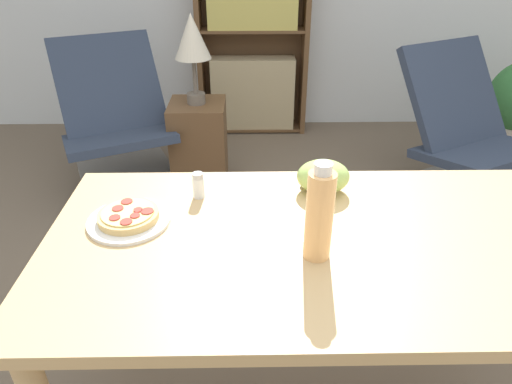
{
  "coord_description": "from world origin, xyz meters",
  "views": [
    {
      "loc": [
        -0.26,
        -1.04,
        1.47
      ],
      "look_at": [
        -0.24,
        0.04,
        0.83
      ],
      "focal_mm": 32.0,
      "sensor_mm": 36.0,
      "label": 1
    }
  ],
  "objects_px": {
    "salt_shaker": "(198,185)",
    "pizza_on_plate": "(129,217)",
    "table_lamp": "(192,41)",
    "side_table": "(199,143)",
    "grape_bunch": "(323,177)",
    "lounge_chair_far": "(464,155)",
    "lounge_chair_near": "(121,142)",
    "drink_bottle": "(319,215)",
    "bookshelf": "(252,39)"
  },
  "relations": [
    {
      "from": "salt_shaker",
      "to": "pizza_on_plate",
      "type": "bearing_deg",
      "value": -144.04
    },
    {
      "from": "pizza_on_plate",
      "to": "salt_shaker",
      "type": "relative_size",
      "value": 2.82
    },
    {
      "from": "table_lamp",
      "to": "side_table",
      "type": "bearing_deg",
      "value": 90.0
    },
    {
      "from": "pizza_on_plate",
      "to": "side_table",
      "type": "distance_m",
      "value": 1.71
    },
    {
      "from": "grape_bunch",
      "to": "lounge_chair_far",
      "type": "height_order",
      "value": "lounge_chair_far"
    },
    {
      "from": "lounge_chair_near",
      "to": "table_lamp",
      "type": "relative_size",
      "value": 1.82
    },
    {
      "from": "lounge_chair_near",
      "to": "lounge_chair_far",
      "type": "distance_m",
      "value": 2.08
    },
    {
      "from": "drink_bottle",
      "to": "salt_shaker",
      "type": "xyz_separation_m",
      "value": [
        -0.31,
        0.28,
        -0.08
      ]
    },
    {
      "from": "lounge_chair_far",
      "to": "table_lamp",
      "type": "distance_m",
      "value": 1.72
    },
    {
      "from": "salt_shaker",
      "to": "grape_bunch",
      "type": "bearing_deg",
      "value": 4.52
    },
    {
      "from": "drink_bottle",
      "to": "side_table",
      "type": "bearing_deg",
      "value": 105.03
    },
    {
      "from": "lounge_chair_near",
      "to": "bookshelf",
      "type": "distance_m",
      "value": 1.3
    },
    {
      "from": "grape_bunch",
      "to": "side_table",
      "type": "height_order",
      "value": "grape_bunch"
    },
    {
      "from": "pizza_on_plate",
      "to": "bookshelf",
      "type": "distance_m",
      "value": 2.51
    },
    {
      "from": "pizza_on_plate",
      "to": "lounge_chair_near",
      "type": "relative_size",
      "value": 0.24
    },
    {
      "from": "pizza_on_plate",
      "to": "table_lamp",
      "type": "bearing_deg",
      "value": 89.66
    },
    {
      "from": "bookshelf",
      "to": "salt_shaker",
      "type": "bearing_deg",
      "value": -94.4
    },
    {
      "from": "drink_bottle",
      "to": "lounge_chair_far",
      "type": "bearing_deg",
      "value": 54.03
    },
    {
      "from": "pizza_on_plate",
      "to": "side_table",
      "type": "height_order",
      "value": "pizza_on_plate"
    },
    {
      "from": "table_lamp",
      "to": "salt_shaker",
      "type": "bearing_deg",
      "value": -83.62
    },
    {
      "from": "pizza_on_plate",
      "to": "bookshelf",
      "type": "xyz_separation_m",
      "value": [
        0.36,
        2.49,
        -0.06
      ]
    },
    {
      "from": "lounge_chair_far",
      "to": "side_table",
      "type": "distance_m",
      "value": 1.61
    },
    {
      "from": "bookshelf",
      "to": "side_table",
      "type": "relative_size",
      "value": 3.0
    },
    {
      "from": "grape_bunch",
      "to": "lounge_chair_far",
      "type": "xyz_separation_m",
      "value": [
        1.05,
        1.22,
        -0.53
      ]
    },
    {
      "from": "lounge_chair_near",
      "to": "table_lamp",
      "type": "distance_m",
      "value": 0.78
    },
    {
      "from": "salt_shaker",
      "to": "bookshelf",
      "type": "height_order",
      "value": "bookshelf"
    },
    {
      "from": "drink_bottle",
      "to": "bookshelf",
      "type": "distance_m",
      "value": 2.65
    },
    {
      "from": "pizza_on_plate",
      "to": "side_table",
      "type": "xyz_separation_m",
      "value": [
        0.01,
        1.63,
        -0.52
      ]
    },
    {
      "from": "bookshelf",
      "to": "side_table",
      "type": "bearing_deg",
      "value": -112.19
    },
    {
      "from": "salt_shaker",
      "to": "table_lamp",
      "type": "bearing_deg",
      "value": 96.38
    },
    {
      "from": "lounge_chair_near",
      "to": "grape_bunch",
      "type": "bearing_deg",
      "value": -78.85
    },
    {
      "from": "lounge_chair_far",
      "to": "grape_bunch",
      "type": "bearing_deg",
      "value": -157.41
    },
    {
      "from": "lounge_chair_far",
      "to": "side_table",
      "type": "xyz_separation_m",
      "value": [
        -1.59,
        0.25,
        -0.02
      ]
    },
    {
      "from": "side_table",
      "to": "lounge_chair_far",
      "type": "bearing_deg",
      "value": -9.1
    },
    {
      "from": "lounge_chair_far",
      "to": "table_lamp",
      "type": "height_order",
      "value": "table_lamp"
    },
    {
      "from": "salt_shaker",
      "to": "lounge_chair_far",
      "type": "height_order",
      "value": "lounge_chair_far"
    },
    {
      "from": "grape_bunch",
      "to": "salt_shaker",
      "type": "distance_m",
      "value": 0.37
    },
    {
      "from": "grape_bunch",
      "to": "side_table",
      "type": "distance_m",
      "value": 1.66
    },
    {
      "from": "salt_shaker",
      "to": "side_table",
      "type": "bearing_deg",
      "value": 96.38
    },
    {
      "from": "salt_shaker",
      "to": "table_lamp",
      "type": "xyz_separation_m",
      "value": [
        -0.17,
        1.5,
        0.09
      ]
    },
    {
      "from": "pizza_on_plate",
      "to": "bookshelf",
      "type": "bearing_deg",
      "value": 81.79
    },
    {
      "from": "grape_bunch",
      "to": "salt_shaker",
      "type": "height_order",
      "value": "grape_bunch"
    },
    {
      "from": "pizza_on_plate",
      "to": "table_lamp",
      "type": "height_order",
      "value": "table_lamp"
    },
    {
      "from": "drink_bottle",
      "to": "table_lamp",
      "type": "distance_m",
      "value": 1.85
    },
    {
      "from": "drink_bottle",
      "to": "lounge_chair_far",
      "type": "distance_m",
      "value": 1.98
    },
    {
      "from": "grape_bunch",
      "to": "lounge_chair_near",
      "type": "bearing_deg",
      "value": 125.43
    },
    {
      "from": "salt_shaker",
      "to": "lounge_chair_near",
      "type": "relative_size",
      "value": 0.08
    },
    {
      "from": "drink_bottle",
      "to": "table_lamp",
      "type": "xyz_separation_m",
      "value": [
        -0.48,
        1.78,
        0.01
      ]
    },
    {
      "from": "lounge_chair_near",
      "to": "lounge_chair_far",
      "type": "relative_size",
      "value": 0.99
    },
    {
      "from": "pizza_on_plate",
      "to": "side_table",
      "type": "bearing_deg",
      "value": 89.66
    }
  ]
}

